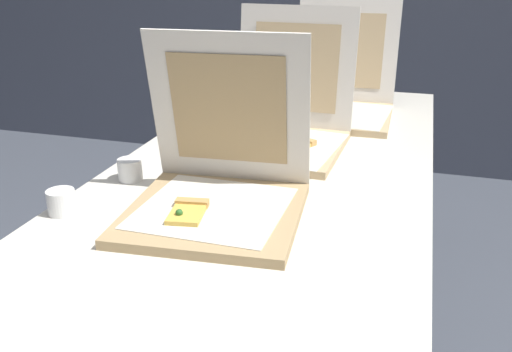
# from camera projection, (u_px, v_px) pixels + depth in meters

# --- Properties ---
(table) EXTENTS (0.85, 2.14, 0.74)m
(table) POSITION_uv_depth(u_px,v_px,m) (266.00, 191.00, 1.51)
(table) COLOR silver
(table) RESTS_ON ground
(pizza_box_front) EXTENTS (0.41, 0.41, 0.39)m
(pizza_box_front) POSITION_uv_depth(u_px,v_px,m) (217.00, 189.00, 1.26)
(pizza_box_front) COLOR tan
(pizza_box_front) RESTS_ON table
(pizza_box_middle) EXTENTS (0.39, 0.44, 0.40)m
(pizza_box_middle) POSITION_uv_depth(u_px,v_px,m) (281.00, 128.00, 1.70)
(pizza_box_middle) COLOR tan
(pizza_box_middle) RESTS_ON table
(pizza_box_back) EXTENTS (0.39, 0.47, 0.39)m
(pizza_box_back) POSITION_uv_depth(u_px,v_px,m) (338.00, 100.00, 2.02)
(pizza_box_back) COLOR tan
(pizza_box_back) RESTS_ON table
(cup_white_near_left) EXTENTS (0.06, 0.06, 0.06)m
(cup_white_near_left) POSITION_uv_depth(u_px,v_px,m) (61.00, 202.00, 1.26)
(cup_white_near_left) COLOR white
(cup_white_near_left) RESTS_ON table
(cup_white_near_center) EXTENTS (0.06, 0.06, 0.06)m
(cup_white_near_center) POSITION_uv_depth(u_px,v_px,m) (130.00, 170.00, 1.45)
(cup_white_near_center) COLOR white
(cup_white_near_center) RESTS_ON table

